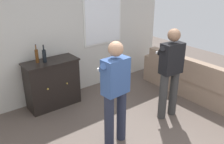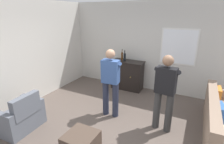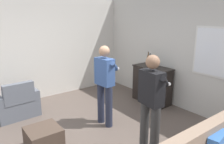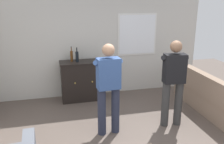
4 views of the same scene
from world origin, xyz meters
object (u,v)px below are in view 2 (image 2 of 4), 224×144
at_px(sideboard_cabinet, 127,75).
at_px(ottoman, 81,144).
at_px(armchair, 21,117).
at_px(bottle_wine_green, 122,56).
at_px(person_standing_right, 165,90).
at_px(person_standing_left, 111,80).
at_px(bottle_liquor_amber, 125,57).
at_px(couch, 218,125).

distance_m(sideboard_cabinet, ottoman, 3.09).
bearing_deg(armchair, bottle_wine_green, 72.25).
bearing_deg(person_standing_right, ottoman, -129.70).
bearing_deg(person_standing_left, ottoman, -85.41).
bearing_deg(ottoman, bottle_wine_green, 100.78).
height_order(bottle_liquor_amber, person_standing_right, person_standing_right).
xyz_separation_m(bottle_wine_green, ottoman, (0.59, -3.12, -0.90)).
relative_size(armchair, person_standing_left, 0.54).
bearing_deg(person_standing_right, sideboard_cabinet, 132.29).
relative_size(couch, person_standing_left, 1.57).
xyz_separation_m(sideboard_cabinet, ottoman, (0.37, -3.06, -0.28)).
distance_m(sideboard_cabinet, bottle_liquor_amber, 0.62).
distance_m(couch, bottle_liquor_amber, 3.18).
xyz_separation_m(couch, sideboard_cabinet, (-2.58, 1.52, 0.14)).
bearing_deg(sideboard_cabinet, ottoman, -83.19).
bearing_deg(armchair, couch, 22.27).
distance_m(ottoman, person_standing_right, 1.95).
relative_size(bottle_wine_green, ottoman, 0.65).
height_order(ottoman, person_standing_left, person_standing_left).
height_order(armchair, person_standing_left, person_standing_left).
height_order(sideboard_cabinet, person_standing_left, person_standing_left).
relative_size(bottle_liquor_amber, person_standing_left, 0.20).
distance_m(armchair, person_standing_right, 3.16).
bearing_deg(bottle_liquor_amber, armchair, -110.08).
height_order(bottle_liquor_amber, ottoman, bottle_liquor_amber).
bearing_deg(bottle_liquor_amber, person_standing_left, -77.83).
distance_m(couch, person_standing_left, 2.41).
height_order(armchair, bottle_wine_green, bottle_wine_green).
bearing_deg(ottoman, sideboard_cabinet, 96.81).
bearing_deg(person_standing_left, sideboard_cabinet, 98.61).
distance_m(ottoman, person_standing_left, 1.57).
bearing_deg(person_standing_left, person_standing_right, 0.61).
xyz_separation_m(bottle_liquor_amber, person_standing_left, (0.36, -1.68, -0.15)).
relative_size(armchair, bottle_wine_green, 2.56).
height_order(bottle_wine_green, person_standing_right, person_standing_right).
relative_size(couch, ottoman, 4.81).
distance_m(sideboard_cabinet, bottle_wine_green, 0.66).
height_order(couch, bottle_wine_green, bottle_wine_green).
bearing_deg(ottoman, person_standing_right, 50.30).
distance_m(armchair, person_standing_left, 2.14).
bearing_deg(armchair, person_standing_right, 27.14).
bearing_deg(bottle_liquor_amber, person_standing_right, -45.72).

